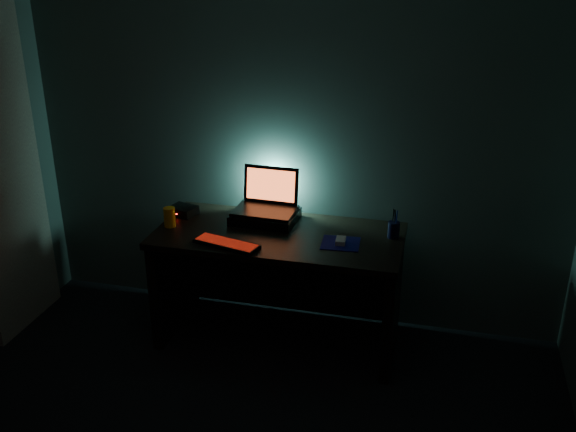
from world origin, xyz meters
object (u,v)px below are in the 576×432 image
at_px(laptop, 267,200).
at_px(pen_cup, 394,230).
at_px(juice_glass, 170,217).
at_px(router, 183,211).
at_px(keyboard, 227,244).
at_px(mouse, 341,241).

relative_size(laptop, pen_cup, 3.92).
bearing_deg(laptop, juice_glass, -150.93).
relative_size(laptop, router, 2.01).
height_order(keyboard, juice_glass, juice_glass).
height_order(keyboard, router, router).
bearing_deg(keyboard, router, 152.78).
height_order(laptop, juice_glass, laptop).
relative_size(laptop, keyboard, 0.95).
distance_m(laptop, router, 0.56).
bearing_deg(router, keyboard, -26.48).
relative_size(keyboard, router, 2.13).
height_order(laptop, router, laptop).
xyz_separation_m(laptop, juice_glass, (-0.55, -0.28, -0.06)).
bearing_deg(laptop, keyboard, -102.01).
bearing_deg(pen_cup, juice_glass, -172.86).
distance_m(keyboard, juice_glass, 0.47).
bearing_deg(mouse, juice_glass, 176.58).
distance_m(keyboard, pen_cup, 0.99).
xyz_separation_m(mouse, pen_cup, (0.29, 0.16, 0.03)).
height_order(mouse, pen_cup, pen_cup).
height_order(mouse, router, router).
distance_m(keyboard, mouse, 0.66).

